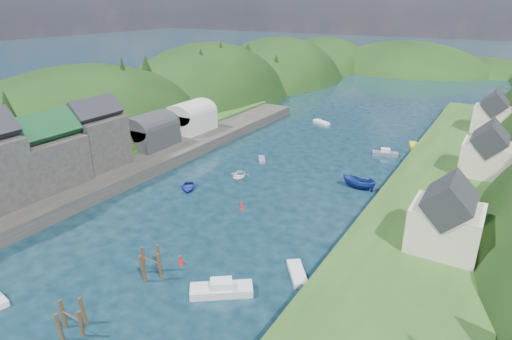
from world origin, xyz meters
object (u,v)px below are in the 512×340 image
Objects in this scene: piling_cluster_far at (151,265)px; channel_buoy_far at (242,206)px; channel_buoy_near at (181,260)px; piling_cluster_near at (72,321)px.

piling_cluster_far is 18.28m from channel_buoy_far.
channel_buoy_near is (1.16, 3.31, -0.84)m from piling_cluster_far.
piling_cluster_far is at bearing -88.76° from channel_buoy_far.
piling_cluster_near is at bearing -95.68° from channel_buoy_near.
channel_buoy_near is at bearing 84.32° from piling_cluster_near.
piling_cluster_near is at bearing -90.81° from piling_cluster_far.
channel_buoy_far is at bearing 91.24° from piling_cluster_far.
piling_cluster_near is 28.00m from channel_buoy_far.
channel_buoy_near is 15.03m from channel_buoy_far.
piling_cluster_near is 13.13m from channel_buoy_near.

